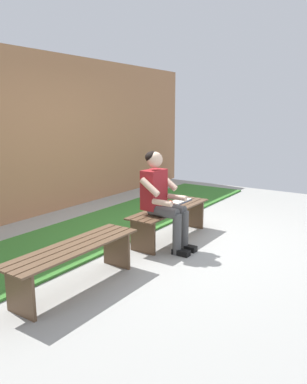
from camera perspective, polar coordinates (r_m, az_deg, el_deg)
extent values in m
cube|color=#9E9E99|center=(4.12, 7.95, -13.18)|extent=(10.00, 7.00, 0.04)
cube|color=#387A2D|center=(5.27, -12.88, -7.24)|extent=(9.00, 1.44, 0.03)
cube|color=#B27A51|center=(6.42, -20.20, 7.97)|extent=(9.50, 0.24, 2.71)
cube|color=brown|center=(5.25, 1.06, -2.27)|extent=(1.54, 0.09, 0.02)
cube|color=brown|center=(5.19, 2.04, -2.42)|extent=(1.54, 0.09, 0.02)
cube|color=brown|center=(5.14, 3.04, -2.59)|extent=(1.54, 0.09, 0.02)
cube|color=brown|center=(5.09, 4.05, -2.75)|extent=(1.54, 0.09, 0.02)
cube|color=brown|center=(5.77, 5.88, -3.27)|extent=(0.03, 0.36, 0.42)
cube|color=brown|center=(4.71, -1.63, -6.75)|extent=(0.03, 0.36, 0.42)
cube|color=brown|center=(3.92, -13.56, -7.61)|extent=(1.53, 0.09, 0.02)
cube|color=brown|center=(3.84, -12.48, -7.94)|extent=(1.53, 0.09, 0.02)
cube|color=brown|center=(3.77, -11.37, -8.28)|extent=(1.53, 0.09, 0.02)
cube|color=brown|center=(3.70, -10.20, -8.63)|extent=(1.53, 0.09, 0.02)
cube|color=brown|center=(4.33, -5.63, -8.52)|extent=(0.03, 0.36, 0.42)
cube|color=brown|center=(3.51, -19.53, -14.23)|extent=(0.03, 0.36, 0.42)
cube|color=maroon|center=(4.80, 0.08, 0.43)|extent=(0.34, 0.20, 0.50)
sphere|color=beige|center=(4.73, 0.18, 4.93)|extent=(0.20, 0.20, 0.20)
ellipsoid|color=black|center=(4.74, -0.12, 5.31)|extent=(0.20, 0.19, 0.15)
cylinder|color=#4C4C4C|center=(4.82, 2.65, -2.57)|extent=(0.13, 0.40, 0.13)
cylinder|color=#4C4C4C|center=(4.68, 1.50, -3.03)|extent=(0.13, 0.40, 0.13)
cylinder|color=#4C4C4C|center=(4.80, 4.67, -5.85)|extent=(0.11, 0.11, 0.51)
cube|color=black|center=(4.84, 5.25, -8.45)|extent=(0.10, 0.22, 0.07)
cylinder|color=#4C4C4C|center=(4.65, 3.57, -6.43)|extent=(0.11, 0.11, 0.51)
cube|color=black|center=(4.70, 4.18, -9.10)|extent=(0.10, 0.22, 0.07)
cylinder|color=beige|center=(4.92, 2.21, 1.53)|extent=(0.08, 0.28, 0.23)
cylinder|color=beige|center=(4.84, 3.61, -0.81)|extent=(0.07, 0.26, 0.07)
cylinder|color=beige|center=(4.57, -0.56, 0.74)|extent=(0.08, 0.28, 0.23)
cylinder|color=beige|center=(4.55, 1.33, -1.64)|extent=(0.07, 0.26, 0.07)
sphere|color=red|center=(5.22, 2.55, -1.74)|extent=(0.09, 0.09, 0.09)
cube|color=white|center=(5.59, 4.64, -1.18)|extent=(0.20, 0.15, 0.02)
cube|color=white|center=(5.42, 3.57, -1.59)|extent=(0.20, 0.15, 0.02)
cube|color=#1E478C|center=(5.50, 4.11, -1.47)|extent=(0.41, 0.16, 0.01)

